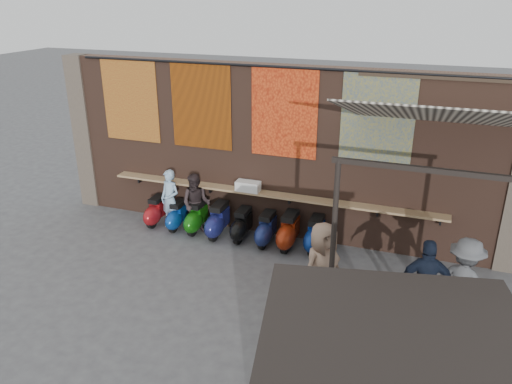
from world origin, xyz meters
TOP-DOWN VIEW (x-y plane):
  - ground at (0.00, 0.00)m, footprint 70.00×70.00m
  - brick_wall at (0.00, 2.70)m, footprint 10.00×0.40m
  - pier_left at (-5.20, 2.70)m, footprint 0.50×0.50m
  - eating_counter at (0.00, 2.33)m, footprint 8.00×0.32m
  - shelf_box at (-0.49, 2.30)m, footprint 0.56×0.28m
  - tapestry_redgold at (-3.60, 2.48)m, footprint 1.50×0.02m
  - tapestry_sun at (-1.70, 2.48)m, footprint 1.50×0.02m
  - tapestry_orange at (0.30, 2.48)m, footprint 1.50×0.02m
  - tapestry_multi at (2.30, 2.48)m, footprint 1.50×0.02m
  - hang_rail at (0.00, 2.47)m, footprint 9.50×0.06m
  - scooter_stool_0 at (-2.84, 2.03)m, footprint 0.34×0.75m
  - scooter_stool_1 at (-2.23, 1.99)m, footprint 0.32×0.72m
  - scooter_stool_2 at (-1.71, 2.01)m, footprint 0.36×0.79m
  - scooter_stool_3 at (-1.12, 1.96)m, footprint 0.38×0.85m
  - scooter_stool_4 at (-0.53, 1.99)m, footprint 0.35×0.78m
  - scooter_stool_5 at (0.09, 1.95)m, footprint 0.36×0.80m
  - scooter_stool_6 at (0.62, 1.97)m, footprint 0.39×0.86m
  - scooter_stool_7 at (1.22, 2.05)m, footprint 0.37×0.82m
  - diner_left at (-2.41, 2.00)m, footprint 0.62×0.50m
  - diner_right at (-1.70, 2.00)m, footprint 0.78×0.64m
  - shopper_navy at (3.62, 0.06)m, footprint 1.02×0.58m
  - shopper_grey at (4.22, 0.25)m, footprint 1.24×1.02m
  - shopper_tan at (1.85, -0.16)m, footprint 0.94×1.02m
  - stall_roof at (3.29, -3.71)m, footprint 2.86×2.41m
  - stall_sign at (3.11, -2.86)m, footprint 1.18×0.29m
  - awning_canvas at (3.50, 0.90)m, footprint 3.20×3.28m
  - awning_ledger at (3.50, 2.49)m, footprint 3.30×0.08m
  - awning_header at (3.50, -0.60)m, footprint 3.00×0.08m
  - awning_post_left at (2.10, -0.60)m, footprint 0.09×0.09m

SIDE VIEW (x-z plane):
  - ground at x=0.00m, z-range 0.00..0.00m
  - scooter_stool_1 at x=-2.23m, z-range 0.00..0.68m
  - scooter_stool_0 at x=-2.84m, z-range 0.00..0.71m
  - scooter_stool_4 at x=-0.53m, z-range 0.00..0.74m
  - scooter_stool_2 at x=-1.71m, z-range 0.00..0.75m
  - scooter_stool_5 at x=0.09m, z-range 0.00..0.76m
  - scooter_stool_7 at x=1.22m, z-range 0.00..0.78m
  - scooter_stool_3 at x=-1.12m, z-range 0.00..0.81m
  - scooter_stool_6 at x=0.62m, z-range 0.00..0.82m
  - diner_right at x=-1.70m, z-range 0.00..1.48m
  - diner_left at x=-2.41m, z-range 0.00..1.50m
  - shopper_navy at x=3.62m, z-range 0.00..1.64m
  - shopper_grey at x=4.22m, z-range 0.00..1.67m
  - shopper_tan at x=1.85m, z-range 0.00..1.76m
  - eating_counter at x=0.00m, z-range 1.08..1.12m
  - shelf_box at x=-0.49m, z-range 1.12..1.36m
  - awning_post_left at x=2.10m, z-range 0.00..3.10m
  - stall_sign at x=3.11m, z-range 1.51..2.01m
  - brick_wall at x=0.00m, z-range 0.00..4.00m
  - pier_left at x=-5.20m, z-range 0.00..4.00m
  - stall_roof at x=3.29m, z-range 2.43..2.55m
  - tapestry_redgold at x=-3.60m, z-range 2.00..4.00m
  - tapestry_sun at x=-1.70m, z-range 2.00..4.00m
  - tapestry_orange at x=0.30m, z-range 2.00..4.00m
  - tapestry_multi at x=2.30m, z-range 2.00..4.00m
  - awning_header at x=3.50m, z-range 3.04..3.12m
  - awning_canvas at x=3.50m, z-range 3.07..4.03m
  - awning_ledger at x=3.50m, z-range 3.89..4.01m
  - hang_rail at x=0.00m, z-range 3.95..4.01m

